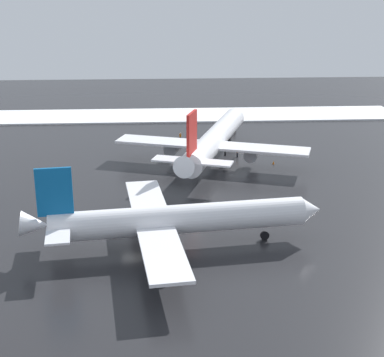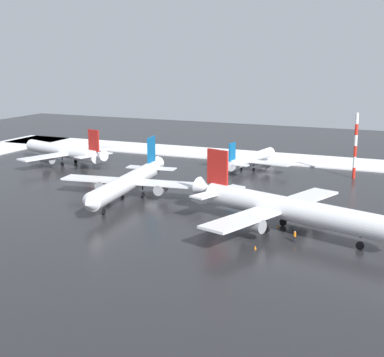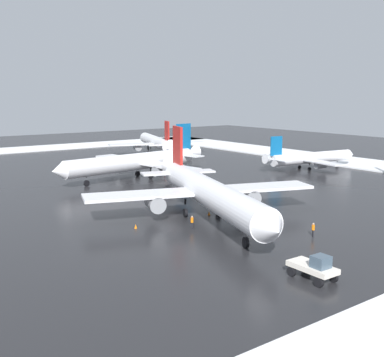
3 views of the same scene
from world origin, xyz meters
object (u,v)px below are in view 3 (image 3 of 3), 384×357
airplane_far_rear (310,158)px  ground_crew_mid_apron (192,222)px  airplane_distant_tail (156,142)px  traffic_cone_near_nose (209,213)px  traffic_cone_mid_line (136,226)px  pushback_tug (315,267)px  ground_crew_by_nose_gear (313,229)px  airplane_foreground_jet (208,192)px  airplane_parked_starboard (135,162)px

airplane_far_rear → ground_crew_mid_apron: 55.77m
airplane_distant_tail → traffic_cone_near_nose: 72.94m
traffic_cone_near_nose → traffic_cone_mid_line: bearing=89.2°
airplane_far_rear → traffic_cone_mid_line: bearing=-153.6°
airplane_far_rear → traffic_cone_mid_line: size_ratio=48.24×
pushback_tug → traffic_cone_mid_line: size_ratio=8.43×
ground_crew_mid_apron → pushback_tug: bearing=60.3°
airplane_distant_tail → traffic_cone_near_nose: (-65.36, 32.23, -2.99)m
ground_crew_by_nose_gear → ground_crew_mid_apron: (11.31, 9.64, 0.00)m
pushback_tug → ground_crew_mid_apron: bearing=178.1°
airplane_foreground_jet → airplane_distant_tail: size_ratio=1.19×
airplane_distant_tail → ground_crew_by_nose_gear: airplane_distant_tail is taller
pushback_tug → ground_crew_mid_apron: size_ratio=2.71×
ground_crew_mid_apron → traffic_cone_near_nose: ground_crew_mid_apron is taller
airplane_distant_tail → ground_crew_by_nose_gear: 85.92m
airplane_foreground_jet → pushback_tug: (-22.64, 5.33, -2.59)m
traffic_cone_near_nose → ground_crew_by_nose_gear: bearing=-167.3°
airplane_foreground_jet → airplane_parked_starboard: airplane_foreground_jet is taller
airplane_distant_tail → traffic_cone_near_nose: size_ratio=58.89×
airplane_parked_starboard → ground_crew_by_nose_gear: size_ratio=20.71×
airplane_foreground_jet → airplane_distant_tail: (67.30, -34.01, -0.61)m
airplane_far_rear → airplane_distant_tail: (46.02, 12.15, 0.66)m
airplane_foreground_jet → ground_crew_mid_apron: 5.73m
ground_crew_by_nose_gear → ground_crew_mid_apron: same height
airplane_distant_tail → pushback_tug: bearing=174.8°
ground_crew_mid_apron → airplane_distant_tail: bearing=-145.7°
airplane_distant_tail → airplane_parked_starboard: (-33.63, 25.95, 0.21)m
traffic_cone_near_nose → traffic_cone_mid_line: 11.74m
airplane_parked_starboard → airplane_distant_tail: bearing=-134.7°
airplane_foreground_jet → airplane_far_rear: (21.28, -46.15, -1.27)m
ground_crew_mid_apron → traffic_cone_near_nose: (4.28, -6.12, -0.70)m
airplane_far_rear → ground_crew_by_nose_gear: size_ratio=15.52×
pushback_tug → traffic_cone_near_nose: bearing=164.8°
airplane_parked_starboard → pushback_tug: 57.91m
pushback_tug → ground_crew_by_nose_gear: size_ratio=2.71×
airplane_far_rear → airplane_parked_starboard: 40.07m
airplane_parked_starboard → traffic_cone_mid_line: airplane_parked_starboard is taller
airplane_far_rear → airplane_distant_tail: bearing=112.3°
traffic_cone_mid_line → ground_crew_by_nose_gear: bearing=-135.9°
pushback_tug → airplane_far_rear: bearing=131.4°
traffic_cone_mid_line → airplane_foreground_jet: bearing=-102.0°
pushback_tug → airplane_distant_tail: bearing=157.3°
airplane_far_rear → traffic_cone_mid_line: airplane_far_rear is taller
airplane_distant_tail → ground_crew_mid_apron: airplane_distant_tail is taller
ground_crew_mid_apron → airplane_foreground_jet: bearing=-178.6°
pushback_tug → traffic_cone_near_nose: pushback_tug is taller
airplane_distant_tail → pushback_tug: airplane_distant_tail is taller
ground_crew_by_nose_gear → traffic_cone_near_nose: ground_crew_by_nose_gear is taller
airplane_parked_starboard → ground_crew_mid_apron: (-36.01, 12.41, -2.50)m
airplane_distant_tail → ground_crew_mid_apron: bearing=169.6°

